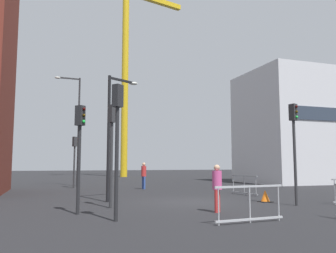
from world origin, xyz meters
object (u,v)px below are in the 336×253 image
(traffic_light_corner, at_px, (294,137))
(traffic_cone_striped, at_px, (265,196))
(traffic_light_median, at_px, (112,138))
(traffic_light_far, at_px, (80,140))
(streetlamp_tall, at_px, (76,122))
(streetlamp_short, at_px, (113,125))
(traffic_light_island, at_px, (75,153))
(construction_crane, at_px, (127,54))
(pedestrian_waiting, at_px, (217,185))
(traffic_light_verge, at_px, (117,129))
(pedestrian_walking, at_px, (144,174))

(traffic_light_corner, distance_m, traffic_cone_striped, 3.07)
(traffic_light_median, distance_m, traffic_light_corner, 7.59)
(traffic_light_far, bearing_deg, streetlamp_tall, 86.75)
(streetlamp_tall, height_order, streetlamp_short, streetlamp_tall)
(traffic_cone_striped, bearing_deg, traffic_light_island, 122.02)
(traffic_light_median, relative_size, traffic_light_far, 1.08)
(construction_crane, relative_size, traffic_light_island, 7.20)
(construction_crane, height_order, streetlamp_short, construction_crane)
(traffic_light_island, bearing_deg, pedestrian_waiting, -74.59)
(streetlamp_short, distance_m, traffic_light_corner, 8.05)
(construction_crane, bearing_deg, traffic_light_median, -102.59)
(construction_crane, xyz_separation_m, traffic_light_median, (-7.27, -32.52, -13.98))
(construction_crane, relative_size, traffic_cone_striped, 48.68)
(traffic_light_verge, height_order, traffic_light_far, traffic_light_verge)
(streetlamp_tall, relative_size, traffic_light_far, 2.26)
(traffic_light_median, distance_m, traffic_light_far, 1.93)
(traffic_light_island, relative_size, traffic_light_median, 0.90)
(traffic_light_island, bearing_deg, streetlamp_short, -83.84)
(streetlamp_tall, xyz_separation_m, traffic_light_corner, (7.87, -15.74, -2.09))
(streetlamp_tall, height_order, traffic_light_island, streetlamp_tall)
(construction_crane, xyz_separation_m, pedestrian_waiting, (-3.87, -34.96, -15.73))
(traffic_light_median, distance_m, pedestrian_walking, 10.54)
(traffic_light_median, height_order, traffic_light_corner, traffic_light_corner)
(streetlamp_short, bearing_deg, pedestrian_walking, 65.07)
(traffic_light_corner, bearing_deg, streetlamp_tall, 116.57)
(construction_crane, distance_m, pedestrian_waiting, 38.53)
(traffic_light_island, distance_m, traffic_light_median, 12.16)
(construction_crane, distance_m, traffic_light_far, 37.74)
(traffic_light_island, distance_m, traffic_cone_striped, 14.52)
(traffic_light_median, bearing_deg, traffic_light_island, 92.91)
(construction_crane, bearing_deg, streetlamp_short, -102.73)
(traffic_light_island, bearing_deg, streetlamp_tall, 85.41)
(traffic_light_corner, relative_size, pedestrian_waiting, 2.52)
(construction_crane, distance_m, traffic_light_verge, 39.13)
(traffic_light_verge, relative_size, traffic_light_corner, 0.98)
(traffic_light_island, distance_m, traffic_light_corner, 15.95)
(streetlamp_short, distance_m, pedestrian_walking, 8.46)
(traffic_light_island, bearing_deg, pedestrian_walking, -28.95)
(traffic_light_corner, bearing_deg, pedestrian_walking, 107.48)
(traffic_light_island, xyz_separation_m, traffic_light_median, (0.62, -12.14, 0.25))
(traffic_light_median, bearing_deg, streetlamp_tall, 91.86)
(construction_crane, distance_m, traffic_light_island, 26.08)
(traffic_light_corner, height_order, pedestrian_walking, traffic_light_corner)
(streetlamp_short, xyz_separation_m, traffic_light_corner, (6.97, -3.96, -0.69))
(streetlamp_short, bearing_deg, pedestrian_waiting, -58.15)
(streetlamp_short, xyz_separation_m, pedestrian_waiting, (2.96, -4.76, -2.54))
(construction_crane, height_order, traffic_light_island, construction_crane)
(construction_crane, relative_size, traffic_light_far, 7.03)
(streetlamp_short, relative_size, pedestrian_walking, 3.23)
(traffic_light_far, bearing_deg, pedestrian_walking, 64.81)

